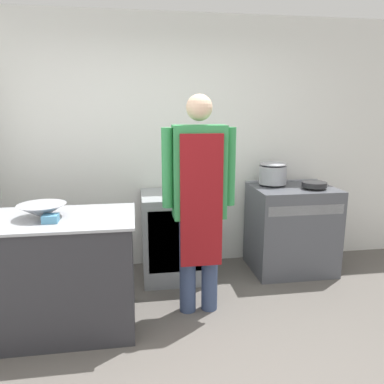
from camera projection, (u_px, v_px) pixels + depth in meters
The scene contains 10 objects.
ground_plane at pixel (199, 377), 2.47m from camera, with size 14.00×14.00×0.00m, color #5B5651.
wall_back at pixel (169, 145), 4.07m from camera, with size 8.00×0.05×2.70m.
prep_counter at pixel (52, 274), 2.94m from camera, with size 1.32×0.74×0.92m.
stove at pixel (291, 229), 4.06m from camera, with size 0.86×0.67×0.94m.
fridge_unit at pixel (173, 235), 3.90m from camera, with size 0.64×0.66×0.89m.
person_cook at pixel (199, 194), 3.07m from camera, with size 0.61×0.24×1.85m.
mixing_bowl at pixel (42, 211), 2.83m from camera, with size 0.36×0.36×0.11m.
plastic_tub at pixel (51, 218), 2.72m from camera, with size 0.11×0.11×0.06m.
stock_pot at pixel (273, 173), 4.01m from camera, with size 0.29×0.29×0.24m.
saute_pan at pixel (314, 184), 3.86m from camera, with size 0.26×0.26×0.05m.
Camera 1 is at (-0.38, -2.11, 1.72)m, focal length 35.00 mm.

